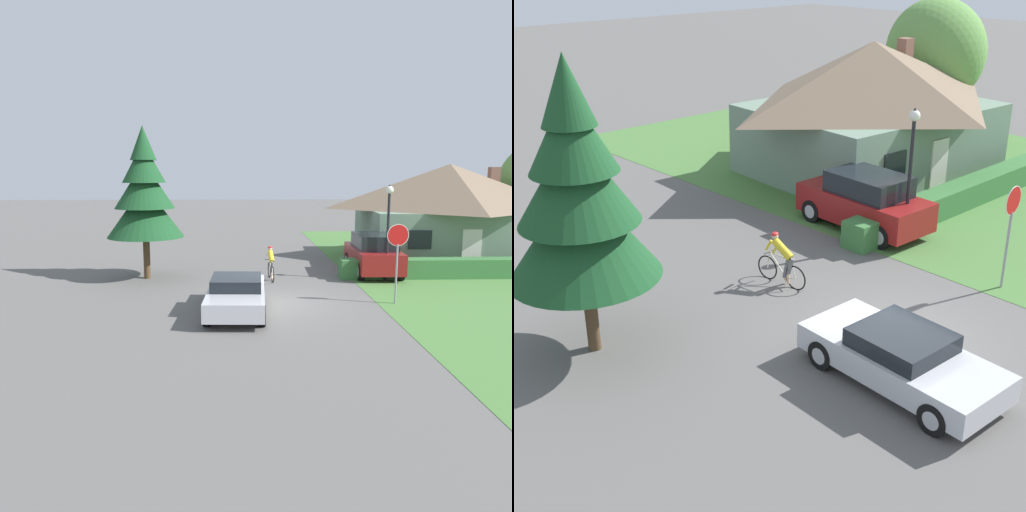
# 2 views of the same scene
# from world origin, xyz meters

# --- Properties ---
(ground_plane) EXTENTS (140.00, 140.00, 0.00)m
(ground_plane) POSITION_xyz_m (0.00, 0.00, 0.00)
(ground_plane) COLOR #5B5956
(cottage_house) EXTENTS (9.96, 8.19, 5.11)m
(cottage_house) POSITION_xyz_m (9.99, 9.17, 2.66)
(cottage_house) COLOR slate
(cottage_house) RESTS_ON ground
(hedge_row) EXTENTS (11.74, 0.90, 0.87)m
(hedge_row) POSITION_xyz_m (9.01, 4.10, 0.43)
(hedge_row) COLOR #387038
(hedge_row) RESTS_ON ground
(sedan_left_lane) EXTENTS (2.06, 4.50, 1.23)m
(sedan_left_lane) POSITION_xyz_m (-1.43, -1.21, 0.62)
(sedan_left_lane) COLOR #BCBCC1
(sedan_left_lane) RESTS_ON ground
(cyclist) EXTENTS (0.44, 1.71, 1.48)m
(cyclist) POSITION_xyz_m (0.07, 3.94, 0.71)
(cyclist) COLOR black
(cyclist) RESTS_ON ground
(parked_suv_right) EXTENTS (2.12, 4.48, 1.88)m
(parked_suv_right) POSITION_xyz_m (4.89, 5.08, 0.92)
(parked_suv_right) COLOR maroon
(parked_suv_right) RESTS_ON ground
(stop_sign) EXTENTS (0.78, 0.07, 2.87)m
(stop_sign) POSITION_xyz_m (4.26, -0.28, 2.06)
(stop_sign) COLOR gray
(stop_sign) RESTS_ON ground
(street_lamp) EXTENTS (0.33, 0.33, 4.16)m
(street_lamp) POSITION_xyz_m (5.05, 3.56, 2.85)
(street_lamp) COLOR black
(street_lamp) RESTS_ON ground
(conifer_tall_near) EXTENTS (3.33, 3.33, 6.64)m
(conifer_tall_near) POSITION_xyz_m (-5.42, 4.44, 3.71)
(conifer_tall_near) COLOR #4C3823
(conifer_tall_near) RESTS_ON ground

